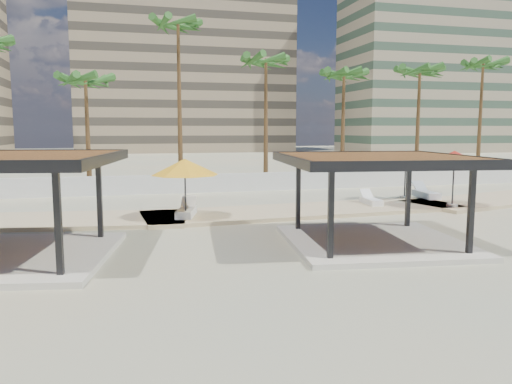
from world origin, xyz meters
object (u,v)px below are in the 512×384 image
pavilion_central (375,192)px  lounger_a (186,212)px  lounger_b (426,194)px  umbrella_c (454,159)px  pavilion_west (3,197)px  lounger_c (371,201)px

pavilion_central → lounger_a: size_ratio=3.14×
pavilion_central → lounger_b: 12.44m
umbrella_c → lounger_b: size_ratio=1.76×
pavilion_central → umbrella_c: 9.55m
pavilion_central → pavilion_west: 12.20m
pavilion_west → lounger_c: bearing=32.9°
pavilion_central → lounger_b: size_ratio=3.04×
lounger_b → pavilion_west: bearing=116.9°
umbrella_c → lounger_b: bearing=78.5°
umbrella_c → lounger_b: 4.09m
lounger_a → lounger_c: bearing=-67.8°
umbrella_c → lounger_a: (-13.35, 0.63, -2.24)m
lounger_c → lounger_b: bearing=-65.9°
lounger_a → lounger_c: (9.79, 1.21, -0.02)m
pavilion_west → lounger_c: size_ratio=4.00×
lounger_c → pavilion_central: bearing=157.7°
pavilion_central → pavilion_west: size_ratio=0.92×
lounger_c → lounger_a: bearing=101.4°
lounger_a → lounger_b: bearing=-63.8°
pavilion_central → lounger_c: pavilion_central is taller
pavilion_central → pavilion_west: (-12.17, 0.92, 0.09)m
umbrella_c → lounger_a: bearing=177.3°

